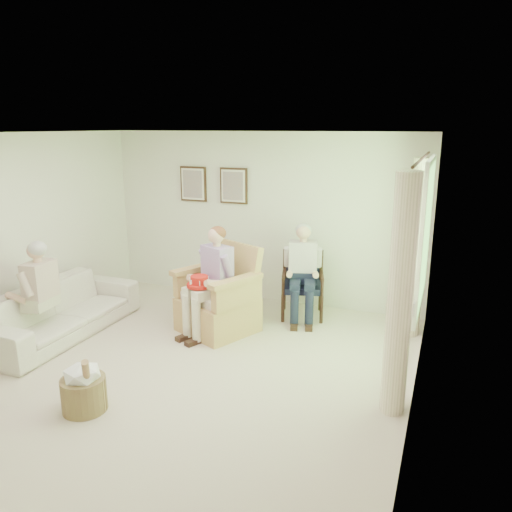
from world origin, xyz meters
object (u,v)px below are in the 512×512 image
Objects in this scene: person_dark at (302,266)px; person_wicker at (213,273)px; wood_armchair at (304,282)px; wicker_armchair at (219,304)px; person_sofa at (35,288)px; hatbox at (83,387)px; red_hat at (199,282)px; sofa at (60,310)px.

person_wicker is at bearing -148.97° from person_dark.
wood_armchair is 1.48m from person_wicker.
wicker_armchair is 0.87× the size of person_dark.
person_wicker reaches higher than person_dark.
person_sofa reaches higher than wicker_armchair.
person_wicker is at bearing 115.45° from person_sofa.
person_wicker is 2.22m from hatbox.
wood_armchair is 0.69× the size of person_sofa.
red_hat is (-1.01, -1.30, 0.26)m from wood_armchair.
sofa is 3.61× the size of hatbox.
hatbox is (-1.26, -3.24, -0.25)m from wood_armchair.
wicker_armchair is 2.29m from person_sofa.
person_wicker is (1.87, 0.75, 0.50)m from sofa.
wicker_armchair is at bearing -64.32° from sofa.
person_sofa is at bearing -157.21° from wood_armchair.
wood_armchair is 2.82× the size of red_hat.
person_wicker is 2.23× the size of hatbox.
person_dark is at bearing 67.79° from hatbox.
wood_armchair reaches higher than hatbox.
sofa is at bearing -162.18° from wood_armchair.
person_wicker reaches higher than hatbox.
person_wicker is 1.06× the size of person_dark.
person_sofa reaches higher than sofa.
person_wicker is at bearing -65.57° from wicker_armchair.
hatbox is (-0.36, -2.26, -0.12)m from wicker_armchair.
sofa is (-2.77, -1.87, -0.16)m from wood_armchair.
wood_armchair is 3.57m from person_sofa.
sofa is 2.07m from person_wicker.
person_sofa is at bearing -180.00° from sofa.
wicker_armchair is 1.28m from person_dark.
person_wicker is at bearing 58.81° from red_hat.
wood_armchair is 1.67m from red_hat.
red_hat is (-1.01, -1.15, -0.02)m from person_dark.
hatbox is at bearing -75.24° from person_wicker.
red_hat is at bearing 82.57° from hatbox.
wicker_armchair reaches higher than red_hat.
person_dark is (2.77, 1.72, 0.44)m from sofa.
wood_armchair is 0.32m from person_dark.
hatbox is (1.51, -1.36, -0.09)m from sofa.
person_sofa is at bearing -121.35° from wicker_armchair.
wicker_armchair reaches higher than sofa.
wicker_armchair is 1.83× the size of hatbox.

